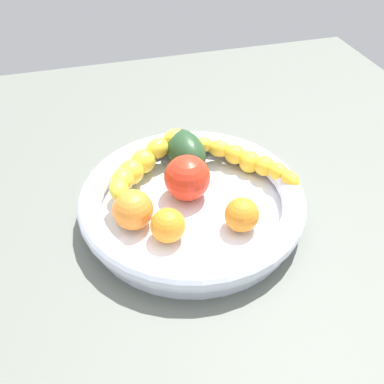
{
  "coord_description": "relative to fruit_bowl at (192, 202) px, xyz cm",
  "views": [
    {
      "loc": [
        48.77,
        -13.73,
        51.3
      ],
      "look_at": [
        0.0,
        0.0,
        7.92
      ],
      "focal_mm": 41.38,
      "sensor_mm": 36.0,
      "label": 1
    }
  ],
  "objects": [
    {
      "name": "kitchen_counter",
      "position": [
        0.0,
        0.0,
        -4.35
      ],
      "size": [
        120.0,
        120.0,
        3.0
      ],
      "primitive_type": "cube",
      "color": "slate",
      "rests_on": "ground"
    },
    {
      "name": "fruit_bowl",
      "position": [
        0.0,
        0.0,
        0.0
      ],
      "size": [
        34.53,
        34.53,
        5.52
      ],
      "color": "white",
      "rests_on": "kitchen_counter"
    },
    {
      "name": "banana_draped_left",
      "position": [
        -5.66,
        11.28,
        1.69
      ],
      "size": [
        16.45,
        13.97,
        4.67
      ],
      "color": "yellow",
      "rests_on": "fruit_bowl"
    },
    {
      "name": "banana_draped_right",
      "position": [
        -8.34,
        -6.19,
        2.51
      ],
      "size": [
        14.96,
        15.29,
        5.42
      ],
      "color": "yellow",
      "rests_on": "fruit_bowl"
    },
    {
      "name": "orange_front",
      "position": [
        6.29,
        5.68,
        1.61
      ],
      "size": [
        5.08,
        5.08,
        5.08
      ],
      "primitive_type": "sphere",
      "color": "orange",
      "rests_on": "fruit_bowl"
    },
    {
      "name": "orange_mid_left",
      "position": [
        5.5,
        -5.05,
        1.59
      ],
      "size": [
        5.04,
        5.04,
        5.04
      ],
      "primitive_type": "sphere",
      "color": "orange",
      "rests_on": "fruit_bowl"
    },
    {
      "name": "orange_mid_right",
      "position": [
        1.46,
        -9.28,
        2.07
      ],
      "size": [
        5.99,
        5.99,
        5.99
      ],
      "primitive_type": "sphere",
      "color": "orange",
      "rests_on": "fruit_bowl"
    },
    {
      "name": "tomato_red",
      "position": [
        -2.73,
        -0.29,
        2.69
      ],
      "size": [
        7.23,
        7.23,
        7.23
      ],
      "primitive_type": "sphere",
      "color": "red",
      "rests_on": "fruit_bowl"
    },
    {
      "name": "avocado_dark",
      "position": [
        -10.71,
        1.8,
        2.07
      ],
      "size": [
        10.82,
        7.87,
        6.45
      ],
      "primitive_type": "ellipsoid",
      "rotation": [
        0.0,
        0.0,
        3.35
      ],
      "color": "#254627",
      "rests_on": "fruit_bowl"
    }
  ]
}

